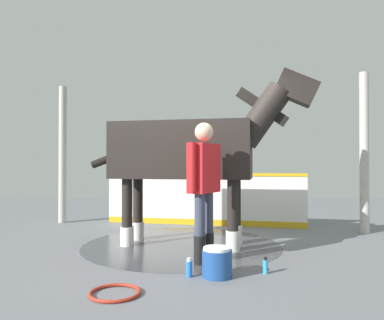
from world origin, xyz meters
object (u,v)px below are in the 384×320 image
Objects in this scene: handler at (204,180)px; bottle_shampoo at (265,266)px; wash_bucket at (217,262)px; hose_coil at (115,293)px; horse at (191,152)px; bottle_spray at (189,268)px.

handler is 1.26m from bottle_shampoo.
wash_bucket is at bearing -78.89° from bottle_shampoo.
horse is at bearing 159.89° from hose_coil.
handler is at bearing -170.61° from wash_bucket.
handler reaches higher than bottle_spray.
horse is 2.15m from bottle_shampoo.
bottle_shampoo is (1.48, 0.80, -1.34)m from horse.
wash_bucket is 1.15m from hose_coil.
wash_bucket is (0.62, 0.10, -0.87)m from handler.
horse reaches higher than bottle_shampoo.
hose_coil is at bearing -96.75° from horse.
hose_coil is (0.63, -1.57, -0.07)m from bottle_shampoo.
handler reaches higher than hose_coil.
horse is 7.07× the size of hose_coil.
bottle_spray is at bearing 102.72° from handler.
wash_bucket is at bearing -67.81° from horse.
hose_coil is (2.10, -0.77, -1.41)m from horse.
bottle_shampoo is (-0.11, 0.56, -0.07)m from wash_bucket.
horse is at bearing -171.17° from wash_bucket.
handler is at bearing 161.70° from bottle_spray.
horse reaches higher than hose_coil.
bottle_spray is 0.89m from hose_coil.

